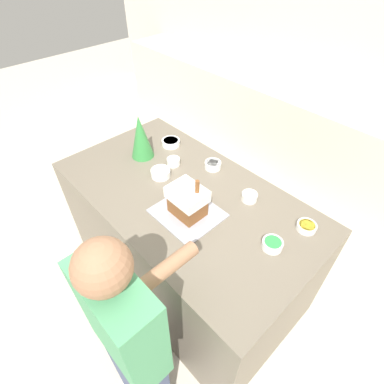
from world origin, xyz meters
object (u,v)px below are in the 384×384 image
candy_bowl_near_tray_right (272,244)px  candy_bowl_far_left (161,173)px  decorative_tree (141,137)px  candy_bowl_behind_tray (249,196)px  baking_tray (188,213)px  person (131,344)px  candy_bowl_beside_tree (173,161)px  candy_bowl_front_corner (213,165)px  candy_bowl_near_tray_left (307,226)px  candy_bowl_far_right (171,142)px  gingerbread_house (187,201)px

candy_bowl_near_tray_right → candy_bowl_far_left: candy_bowl_far_left is taller
decorative_tree → candy_bowl_behind_tray: bearing=13.7°
baking_tray → person: bearing=-63.6°
candy_bowl_beside_tree → candy_bowl_front_corner: candy_bowl_beside_tree is taller
candy_bowl_near_tray_left → candy_bowl_far_right: bearing=-179.4°
decorative_tree → candy_bowl_beside_tree: decorative_tree is taller
baking_tray → candy_bowl_beside_tree: 0.49m
candy_bowl_far_right → candy_bowl_near_tray_right: same height
candy_bowl_near_tray_right → baking_tray: bearing=-161.6°
decorative_tree → candy_bowl_near_tray_left: bearing=11.8°
candy_bowl_behind_tray → candy_bowl_far_right: size_ratio=0.70×
candy_bowl_far_right → candy_bowl_near_tray_right: bearing=-11.9°
baking_tray → candy_bowl_far_left: candy_bowl_far_left is taller
decorative_tree → person: (0.99, -0.82, -0.32)m
candy_bowl_beside_tree → gingerbread_house: bearing=-30.8°
person → candy_bowl_far_right: bearing=132.0°
candy_bowl_front_corner → gingerbread_house: bearing=-64.5°
candy_bowl_far_left → candy_bowl_behind_tray: bearing=24.5°
candy_bowl_near_tray_left → person: 1.11m
candy_bowl_near_tray_right → candy_bowl_near_tray_left: bearing=77.0°
candy_bowl_near_tray_right → candy_bowl_far_left: (-0.88, -0.06, 0.00)m
candy_bowl_near_tray_right → gingerbread_house: bearing=-161.6°
candy_bowl_near_tray_left → candy_bowl_near_tray_right: size_ratio=0.99×
decorative_tree → candy_bowl_far_right: size_ratio=2.33×
baking_tray → candy_bowl_far_right: size_ratio=2.69×
gingerbread_house → person: bearing=-63.6°
baking_tray → candy_bowl_front_corner: bearing=115.4°
candy_bowl_far_right → candy_bowl_far_left: candy_bowl_far_left is taller
gingerbread_house → candy_bowl_far_right: 0.75m
candy_bowl_near_tray_left → candy_bowl_front_corner: candy_bowl_front_corner is taller
candy_bowl_far_right → candy_bowl_far_left: 0.38m
baking_tray → candy_bowl_near_tray_left: 0.69m
candy_bowl_far_right → candy_bowl_beside_tree: candy_bowl_beside_tree is taller
gingerbread_house → person: person is taller
candy_bowl_behind_tray → candy_bowl_far_left: size_ratio=0.74×
candy_bowl_near_tray_right → candy_bowl_beside_tree: bearing=174.5°
candy_bowl_front_corner → candy_bowl_far_left: size_ratio=0.87×
person → baking_tray: bearing=116.4°
gingerbread_house → decorative_tree: decorative_tree is taller
decorative_tree → person: size_ratio=0.21×
candy_bowl_beside_tree → candy_bowl_near_tray_right: (0.92, -0.09, -0.00)m
decorative_tree → candy_bowl_beside_tree: (0.24, 0.09, -0.13)m
gingerbread_house → candy_bowl_near_tray_left: size_ratio=2.39×
candy_bowl_behind_tray → person: 1.05m
candy_bowl_near_tray_left → candy_bowl_far_left: (-0.93, -0.30, 0.01)m
candy_bowl_near_tray_right → candy_bowl_front_corner: (-0.70, 0.27, 0.00)m
candy_bowl_far_right → candy_bowl_behind_tray: bearing=-2.7°
candy_bowl_far_right → decorative_tree: bearing=-98.3°
candy_bowl_far_left → baking_tray: bearing=-15.5°
baking_tray → candy_bowl_front_corner: candy_bowl_front_corner is taller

